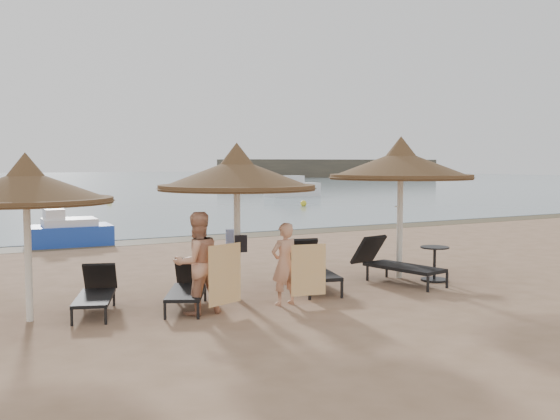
% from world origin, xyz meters
% --- Properties ---
extents(ground, '(160.00, 160.00, 0.00)m').
position_xyz_m(ground, '(0.00, 0.00, 0.00)').
color(ground, '#A07B5E').
rests_on(ground, ground).
extents(wet_sand_strip, '(200.00, 1.60, 0.01)m').
position_xyz_m(wet_sand_strip, '(0.00, 9.40, 0.00)').
color(wet_sand_strip, brown).
rests_on(wet_sand_strip, ground).
extents(palapa_left, '(2.72, 2.72, 2.70)m').
position_xyz_m(palapa_left, '(-3.95, 0.45, 2.15)').
color(palapa_left, white).
rests_on(palapa_left, ground).
extents(palapa_center, '(2.92, 2.92, 2.90)m').
position_xyz_m(palapa_center, '(-0.36, 0.29, 2.31)').
color(palapa_center, white).
rests_on(palapa_center, ground).
extents(palapa_right, '(3.13, 3.13, 3.10)m').
position_xyz_m(palapa_right, '(3.65, 0.52, 2.47)').
color(palapa_right, white).
rests_on(palapa_right, ground).
extents(lounger_far_left, '(1.10, 1.79, 0.76)m').
position_xyz_m(lounger_far_left, '(-2.87, 0.59, 0.34)').
color(lounger_far_left, black).
rests_on(lounger_far_left, ground).
extents(lounger_near_left, '(1.32, 1.84, 0.79)m').
position_xyz_m(lounger_near_left, '(-1.35, 0.22, 0.36)').
color(lounger_near_left, black).
rests_on(lounger_near_left, ground).
extents(lounger_near_right, '(1.21, 2.20, 0.94)m').
position_xyz_m(lounger_near_right, '(1.38, 0.60, 0.42)').
color(lounger_near_right, black).
rests_on(lounger_near_right, ground).
extents(lounger_far_right, '(1.08, 2.19, 0.94)m').
position_xyz_m(lounger_far_right, '(3.25, 0.23, 0.42)').
color(lounger_far_right, black).
rests_on(lounger_far_right, ground).
extents(side_table, '(0.61, 0.61, 0.74)m').
position_xyz_m(side_table, '(4.11, -0.10, 0.35)').
color(side_table, black).
rests_on(side_table, ground).
extents(person_left, '(0.95, 0.65, 1.99)m').
position_xyz_m(person_left, '(-1.42, -0.40, 1.00)').
color(person_left, tan).
rests_on(person_left, ground).
extents(person_right, '(0.82, 0.57, 1.70)m').
position_xyz_m(person_right, '(0.19, -0.51, 0.85)').
color(person_right, tan).
rests_on(person_right, ground).
extents(towel_left, '(0.69, 0.25, 1.00)m').
position_xyz_m(towel_left, '(-1.07, -0.75, 0.69)').
color(towel_left, orange).
rests_on(towel_left, ground).
extents(towel_right, '(0.65, 0.13, 0.92)m').
position_xyz_m(towel_right, '(0.54, -0.76, 0.63)').
color(towel_right, orange).
rests_on(towel_right, ground).
extents(bag_patterned, '(0.28, 0.16, 0.34)m').
position_xyz_m(bag_patterned, '(-0.36, 0.47, 1.12)').
color(bag_patterned, white).
rests_on(bag_patterned, ground).
extents(bag_dark, '(0.23, 0.12, 0.31)m').
position_xyz_m(bag_dark, '(-0.36, 0.13, 1.06)').
color(bag_dark, black).
rests_on(bag_dark, ground).
extents(pedal_boat, '(2.50, 1.56, 1.14)m').
position_xyz_m(pedal_boat, '(-1.70, 9.64, 0.42)').
color(pedal_boat, '#1D43B7').
rests_on(pedal_boat, ground).
extents(buoy_mid, '(0.36, 0.36, 0.36)m').
position_xyz_m(buoy_mid, '(4.39, 29.65, 0.18)').
color(buoy_mid, yellow).
rests_on(buoy_mid, ground).
extents(buoy_right, '(0.36, 0.36, 0.36)m').
position_xyz_m(buoy_right, '(13.23, 20.48, 0.18)').
color(buoy_right, yellow).
rests_on(buoy_right, ground).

